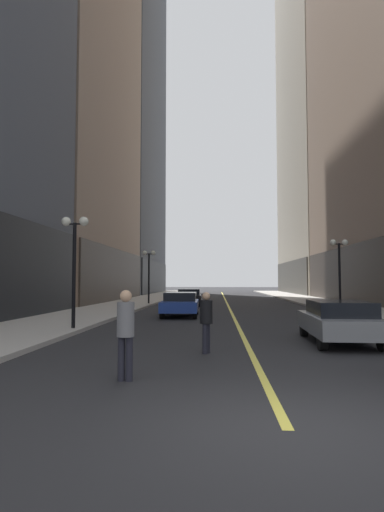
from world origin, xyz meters
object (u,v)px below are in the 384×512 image
object	(u,v)px
street_lamp_left_near	(75,247)
car_grey	(339,320)
car_blue	(180,303)
street_lamp_right_mid	(339,259)
car_black	(189,297)
pedestrian_in_black_coat	(206,318)
street_lamp_left_far	(149,265)
pedestrian_in_grey_suit	(126,328)

from	to	relation	value
street_lamp_left_near	car_grey	bearing A→B (deg)	-14.58
car_blue	street_lamp_right_mid	bearing A→B (deg)	14.32
car_black	pedestrian_in_black_coat	world-z (taller)	pedestrian_in_black_coat
car_grey	street_lamp_left_far	xyz separation A→B (m)	(-9.30, 20.42, 2.54)
car_black	pedestrian_in_grey_suit	world-z (taller)	pedestrian_in_grey_suit
pedestrian_in_grey_suit	street_lamp_left_far	distance (m)	26.08
pedestrian_in_grey_suit	street_lamp_left_near	size ratio (longest dim) A/B	0.40
pedestrian_in_black_coat	car_grey	bearing A→B (deg)	26.93
pedestrian_in_black_coat	pedestrian_in_grey_suit	bearing A→B (deg)	-114.98
car_grey	car_black	world-z (taller)	same
street_lamp_right_mid	car_black	bearing A→B (deg)	140.62
car_grey	street_lamp_left_near	world-z (taller)	street_lamp_left_near
car_black	pedestrian_in_black_coat	xyz separation A→B (m)	(1.88, -21.88, 0.23)
pedestrian_in_grey_suit	car_grey	bearing A→B (deg)	43.41
car_black	pedestrian_in_grey_suit	bearing A→B (deg)	-89.14
car_grey	street_lamp_left_near	xyz separation A→B (m)	(-9.30, 2.42, 2.54)
car_black	street_lamp_left_near	size ratio (longest dim) A/B	1.01
car_black	street_lamp_right_mid	size ratio (longest dim) A/B	1.01
street_lamp_left_far	street_lamp_right_mid	distance (m)	15.32
street_lamp_left_near	street_lamp_left_far	world-z (taller)	same
street_lamp_left_near	car_black	bearing A→B (deg)	79.17
car_grey	car_blue	bearing A→B (deg)	121.06
pedestrian_in_black_coat	street_lamp_right_mid	distance (m)	16.18
street_lamp_left_far	pedestrian_in_black_coat	bearing A→B (deg)	-77.00
car_grey	car_black	xyz separation A→B (m)	(-5.98, 19.79, 0.00)
pedestrian_in_grey_suit	pedestrian_in_black_coat	distance (m)	3.55
car_black	pedestrian_in_black_coat	distance (m)	21.96
car_blue	street_lamp_left_far	distance (m)	11.62
pedestrian_in_black_coat	street_lamp_left_near	xyz separation A→B (m)	(-5.20, 4.51, 2.31)
pedestrian_in_black_coat	street_lamp_right_mid	size ratio (longest dim) A/B	0.37
car_blue	pedestrian_in_grey_suit	size ratio (longest dim) A/B	2.45
car_blue	street_lamp_left_far	size ratio (longest dim) A/B	0.97
car_blue	pedestrian_in_black_coat	xyz separation A→B (m)	(1.70, -11.72, 0.23)
car_black	street_lamp_right_mid	bearing A→B (deg)	-39.38
street_lamp_left_near	street_lamp_left_far	bearing A→B (deg)	90.00
pedestrian_in_black_coat	street_lamp_left_far	world-z (taller)	street_lamp_left_far
pedestrian_in_grey_suit	street_lamp_left_near	world-z (taller)	street_lamp_left_near
car_black	street_lamp_left_far	size ratio (longest dim) A/B	1.01
street_lamp_left_near	street_lamp_right_mid	size ratio (longest dim) A/B	1.00
pedestrian_in_black_coat	street_lamp_right_mid	xyz separation A→B (m)	(7.60, 14.10, 2.31)
street_lamp_left_near	street_lamp_left_far	size ratio (longest dim) A/B	1.00
street_lamp_right_mid	street_lamp_left_near	bearing A→B (deg)	-143.15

